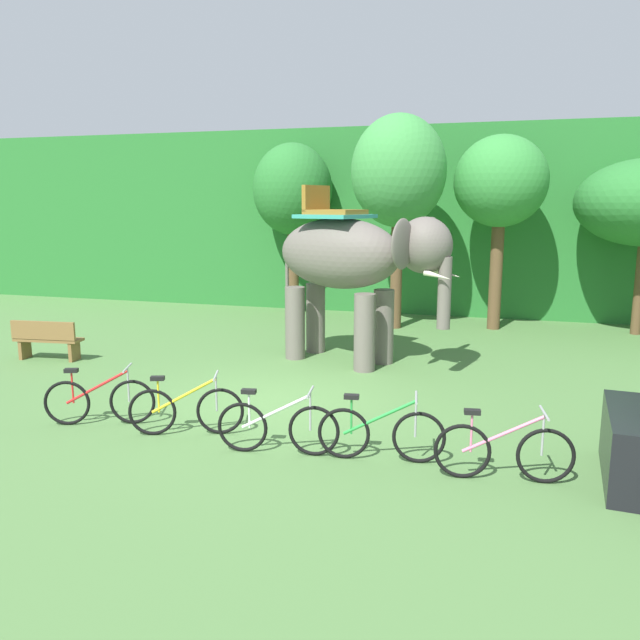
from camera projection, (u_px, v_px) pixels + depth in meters
The scene contains 12 objects.
ground_plane at pixel (275, 402), 10.88m from camera, with size 80.00×80.00×0.00m, color #4C753D.
foliage_hedge at pixel (395, 219), 22.05m from camera, with size 36.00×6.00×5.69m, color #28702D.
tree_far_left at pixel (293, 191), 18.99m from camera, with size 2.41×2.41×5.19m.
tree_far_right at pixel (399, 173), 16.59m from camera, with size 2.53×2.53×5.72m.
tree_right at pixel (501, 183), 16.51m from camera, with size 2.45×2.45×5.18m.
elephant at pixel (352, 261), 13.16m from camera, with size 4.22×2.77×3.78m.
bike_red at pixel (99, 401), 9.72m from camera, with size 1.63×0.71×0.92m.
bike_yellow at pixel (186, 410), 9.28m from camera, with size 1.63×0.70×0.92m.
bike_white at pixel (278, 427), 8.57m from camera, with size 1.70×0.52×0.92m.
bike_green at pixel (381, 433), 8.34m from camera, with size 1.70×0.52×0.92m.
bike_pink at pixel (503, 451), 7.73m from camera, with size 1.70×0.52×0.92m.
wooden_bench at pixel (47, 339), 13.69m from camera, with size 1.53×0.57×0.89m.
Camera 1 is at (3.65, -9.80, 3.41)m, focal length 35.13 mm.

